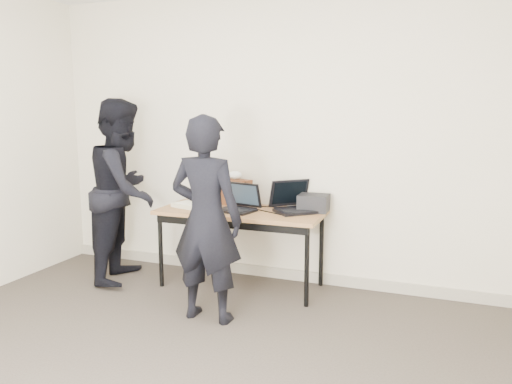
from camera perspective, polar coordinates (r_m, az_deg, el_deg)
The scene contains 13 objects.
room at distance 2.69m, azimuth -14.35°, elevation 3.18°, with size 4.60×4.60×2.80m.
desk at distance 4.53m, azimuth -1.78°, elevation -2.82°, with size 1.51×0.67×0.72m.
laptop_beige at distance 4.72m, azimuth -7.00°, elevation -1.03°, with size 0.38×0.37×0.25m.
laptop_center at distance 4.49m, azimuth -1.92°, elevation -1.44°, with size 0.37×0.37×0.24m.
laptop_right at distance 4.48m, azimuth 4.42°, elevation -1.41°, with size 0.52×0.52×0.27m.
leather_satchel at distance 4.77m, azimuth -2.75°, elevation 0.09°, with size 0.38×0.23×0.25m.
tissue at distance 4.74m, azimuth -2.40°, elevation 1.94°, with size 0.13×0.10×0.08m, color white.
equipment_box at distance 4.49m, azimuth 6.61°, elevation -1.25°, with size 0.26×0.22×0.15m, color black.
power_brick at distance 4.45m, azimuth -5.24°, elevation -2.09°, with size 0.08×0.05×0.03m, color black.
cables at distance 4.50m, azimuth -1.25°, elevation -2.08°, with size 1.16×0.43×0.01m.
person_typist at distance 3.82m, azimuth -5.72°, elevation -3.15°, with size 0.58×0.38×1.59m, color black.
person_observer at distance 4.89m, azimuth -14.86°, elevation 0.17°, with size 0.84×0.65×1.72m, color black.
baseboard at distance 4.94m, azimuth 1.54°, elevation -9.12°, with size 4.50×0.03×0.10m, color #A79D8A.
Camera 1 is at (1.54, -2.18, 1.64)m, focal length 35.00 mm.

